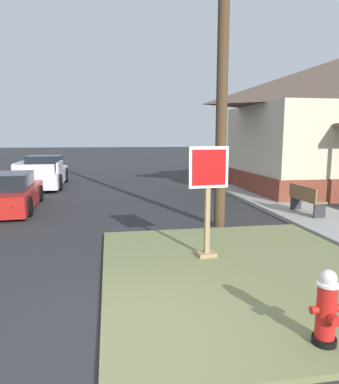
# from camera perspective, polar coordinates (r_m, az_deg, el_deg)

# --- Properties ---
(ground_plane) EXTENTS (160.00, 160.00, 0.00)m
(ground_plane) POSITION_cam_1_polar(r_m,az_deg,el_deg) (4.55, -7.56, -23.65)
(ground_plane) COLOR #2B2B2D
(grass_corner_patch) EXTENTS (5.04, 5.80, 0.08)m
(grass_corner_patch) POSITION_cam_1_polar(r_m,az_deg,el_deg) (6.73, 11.87, -12.22)
(grass_corner_patch) COLOR olive
(grass_corner_patch) RESTS_ON ground
(sidewalk_strip) EXTENTS (2.20, 14.20, 0.12)m
(sidewalk_strip) POSITION_cam_1_polar(r_m,az_deg,el_deg) (11.43, 22.82, -3.85)
(sidewalk_strip) COLOR #9E9B93
(sidewalk_strip) RESTS_ON ground
(fire_hydrant) EXTENTS (0.38, 0.34, 0.89)m
(fire_hydrant) POSITION_cam_1_polar(r_m,az_deg,el_deg) (4.60, 23.86, -16.85)
(fire_hydrant) COLOR black
(fire_hydrant) RESTS_ON grass_corner_patch
(stop_sign) EXTENTS (0.79, 0.31, 2.18)m
(stop_sign) POSITION_cam_1_polar(r_m,az_deg,el_deg) (6.95, 6.15, -1.71)
(stop_sign) COLOR #A3845B
(stop_sign) RESTS_ON grass_corner_patch
(manhole_cover) EXTENTS (0.70, 0.70, 0.02)m
(manhole_cover) POSITION_cam_1_polar(r_m,az_deg,el_deg) (7.54, -5.53, -9.97)
(manhole_cover) COLOR black
(manhole_cover) RESTS_ON ground
(parked_sedan_red) EXTENTS (2.00, 4.30, 1.25)m
(parked_sedan_red) POSITION_cam_1_polar(r_m,az_deg,el_deg) (13.11, -24.44, -0.25)
(parked_sedan_red) COLOR red
(parked_sedan_red) RESTS_ON ground
(pickup_truck_white) EXTENTS (2.14, 5.23, 1.48)m
(pickup_truck_white) POSITION_cam_1_polar(r_m,az_deg,el_deg) (18.63, -19.58, 2.75)
(pickup_truck_white) COLOR silver
(pickup_truck_white) RESTS_ON ground
(street_bench) EXTENTS (0.45, 1.42, 0.85)m
(street_bench) POSITION_cam_1_polar(r_m,az_deg,el_deg) (11.53, 20.99, -0.98)
(street_bench) COLOR brown
(street_bench) RESTS_ON sidewalk_strip
(utility_pole) EXTENTS (1.66, 0.30, 10.69)m
(utility_pole) POSITION_cam_1_polar(r_m,az_deg,el_deg) (10.10, 8.70, 26.67)
(utility_pole) COLOR #4C3823
(utility_pole) RESTS_ON ground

